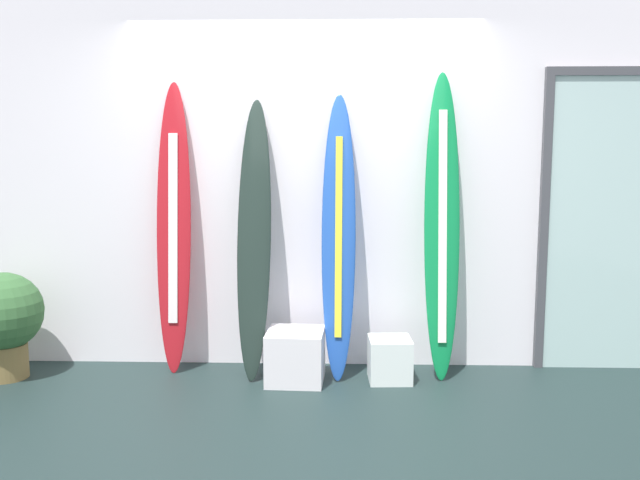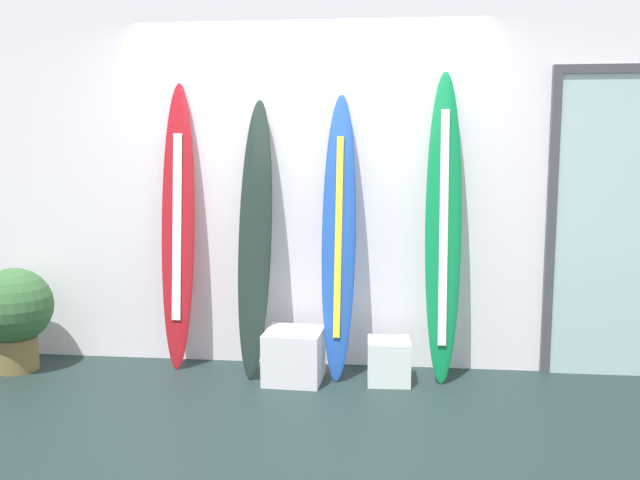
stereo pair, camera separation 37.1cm
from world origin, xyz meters
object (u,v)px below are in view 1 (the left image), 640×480
surfboard_cobalt (339,238)px  surfboard_emerald (442,228)px  display_block_center (295,356)px  surfboard_crimson (174,228)px  potted_plant (3,317)px  surfboard_charcoal (254,239)px  glass_door (622,217)px  display_block_left (390,359)px

surfboard_cobalt → surfboard_emerald: 0.72m
surfboard_cobalt → display_block_center: surfboard_cobalt is taller
surfboard_crimson → surfboard_emerald: (1.89, -0.07, 0.02)m
potted_plant → surfboard_emerald: bearing=3.1°
surfboard_crimson → surfboard_emerald: bearing=-2.1°
surfboard_charcoal → surfboard_emerald: 1.31m
surfboard_emerald → display_block_center: surfboard_emerald is taller
surfboard_emerald → glass_door: 1.33m
surfboard_cobalt → surfboard_charcoal: bearing=-178.8°
surfboard_charcoal → display_block_center: size_ratio=4.83×
surfboard_charcoal → glass_door: size_ratio=0.90×
glass_door → potted_plant: (-4.36, -0.37, -0.68)m
surfboard_charcoal → surfboard_emerald: bearing=1.0°
display_block_center → glass_door: bearing=9.1°
display_block_center → glass_door: size_ratio=0.19×
surfboard_emerald → surfboard_cobalt: bearing=-179.2°
display_block_center → surfboard_cobalt: bearing=28.9°
surfboard_cobalt → surfboard_emerald: surfboard_emerald is taller
potted_plant → surfboard_charcoal: bearing=4.7°
surfboard_crimson → surfboard_emerald: size_ratio=0.97×
display_block_center → glass_door: glass_door is taller
surfboard_charcoal → potted_plant: 1.83m
surfboard_crimson → potted_plant: bearing=-168.4°
glass_door → potted_plant: size_ratio=2.88×
surfboard_cobalt → surfboard_emerald: (0.72, 0.01, 0.07)m
potted_plant → glass_door: bearing=4.8°
surfboard_charcoal → display_block_center: bearing=-27.0°
surfboard_charcoal → surfboard_emerald: size_ratio=0.91×
surfboard_charcoal → glass_door: (2.62, 0.22, 0.14)m
glass_door → surfboard_crimson: bearing=-177.7°
glass_door → display_block_center: bearing=-170.9°
surfboard_charcoal → glass_door: glass_door is taller
display_block_center → display_block_left: bearing=3.4°
display_block_left → potted_plant: (-2.69, -0.03, 0.29)m
glass_door → potted_plant: 4.43m
surfboard_cobalt → glass_door: 2.04m
display_block_center → surfboard_charcoal: bearing=153.0°
display_block_left → glass_door: 1.96m
surfboard_cobalt → display_block_center: size_ratio=4.92×
surfboard_crimson → surfboard_charcoal: surfboard_crimson is taller
surfboard_charcoal → surfboard_cobalt: size_ratio=0.98×
surfboard_charcoal → display_block_left: size_ratio=6.45×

